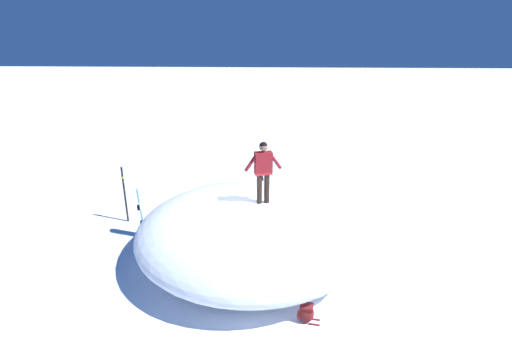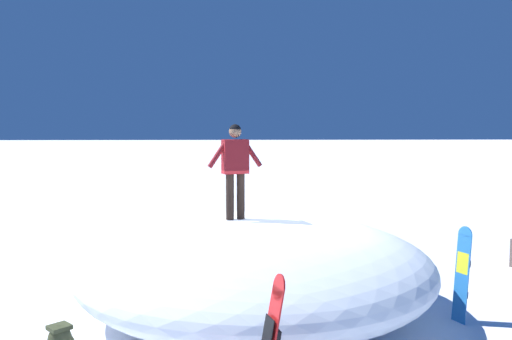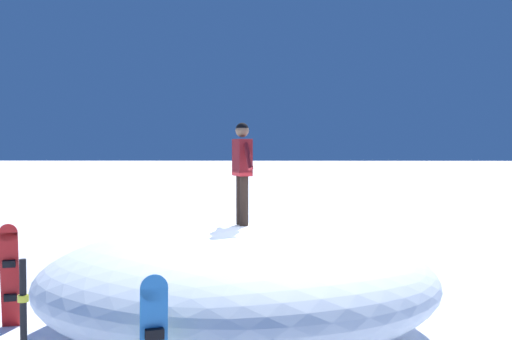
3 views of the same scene
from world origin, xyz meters
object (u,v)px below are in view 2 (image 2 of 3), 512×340
snowboarder_standing (235,163)px  snowboard_primary_upright (462,273)px  backpack_far (61,340)px  backpack_near (186,263)px

snowboarder_standing → snowboard_primary_upright: bearing=-101.1°
backpack_far → backpack_near: bearing=-18.5°
snowboard_primary_upright → backpack_far: size_ratio=3.09×
snowboarder_standing → backpack_near: bearing=24.3°
snowboarder_standing → backpack_far: bearing=125.2°
snowboard_primary_upright → backpack_far: 6.38m
snowboard_primary_upright → backpack_near: (3.16, 4.86, -0.62)m
backpack_near → backpack_far: backpack_far is taller
snowboard_primary_upright → backpack_far: bearing=99.3°
backpack_near → snowboarder_standing: bearing=-155.7°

